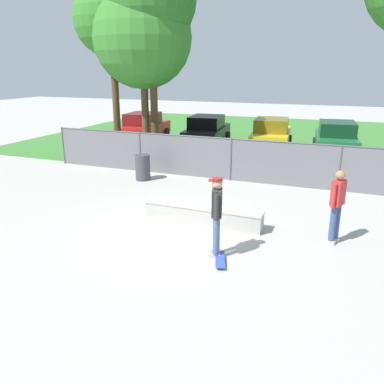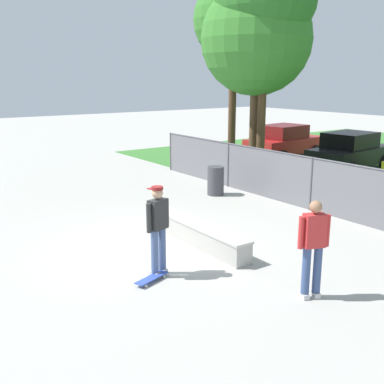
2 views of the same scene
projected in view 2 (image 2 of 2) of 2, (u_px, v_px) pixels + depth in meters
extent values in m
plane|color=#ADAAA3|center=(157.00, 247.00, 10.96)|extent=(80.00, 80.00, 0.00)
cube|color=#A8A59E|center=(199.00, 235.00, 11.02)|extent=(3.29, 0.49, 0.47)
cube|color=beige|center=(199.00, 225.00, 10.96)|extent=(3.33, 0.54, 0.06)
cube|color=beige|center=(154.00, 274.00, 9.30)|extent=(0.28, 0.17, 0.10)
cube|color=beige|center=(161.00, 271.00, 9.47)|extent=(0.28, 0.17, 0.10)
cylinder|color=#475B89|center=(155.00, 251.00, 9.17)|extent=(0.15, 0.15, 0.88)
cylinder|color=#475B89|center=(162.00, 248.00, 9.33)|extent=(0.15, 0.15, 0.88)
cube|color=#2D2D2D|center=(158.00, 214.00, 9.07)|extent=(0.31, 0.42, 0.60)
cylinder|color=#2D2D2D|center=(149.00, 218.00, 8.89)|extent=(0.10, 0.10, 0.58)
cylinder|color=#2D2D2D|center=(166.00, 212.00, 9.26)|extent=(0.10, 0.10, 0.58)
sphere|color=tan|center=(157.00, 193.00, 8.97)|extent=(0.22, 0.22, 0.22)
cylinder|color=maroon|center=(157.00, 188.00, 8.95)|extent=(0.23, 0.23, 0.06)
cube|color=maroon|center=(152.00, 188.00, 9.03)|extent=(0.17, 0.22, 0.02)
cube|color=#334CB2|center=(152.00, 278.00, 9.06)|extent=(0.44, 0.82, 0.02)
cube|color=#B2B2B7|center=(161.00, 274.00, 9.28)|extent=(0.15, 0.10, 0.02)
cube|color=#B2B2B7|center=(143.00, 283.00, 8.86)|extent=(0.15, 0.10, 0.02)
cylinder|color=silver|center=(164.00, 276.00, 9.24)|extent=(0.05, 0.06, 0.05)
cylinder|color=silver|center=(158.00, 274.00, 9.34)|extent=(0.05, 0.06, 0.05)
cylinder|color=silver|center=(146.00, 286.00, 8.82)|extent=(0.05, 0.06, 0.05)
cylinder|color=silver|center=(139.00, 284.00, 8.91)|extent=(0.05, 0.06, 0.05)
cylinder|color=#4C4C51|center=(171.00, 152.00, 19.90)|extent=(0.07, 0.07, 1.61)
cylinder|color=#4C4C51|center=(228.00, 165.00, 16.86)|extent=(0.07, 0.07, 1.61)
cylinder|color=#4C4C51|center=(311.00, 184.00, 13.82)|extent=(0.07, 0.07, 1.61)
cylinder|color=#4C4C51|center=(313.00, 158.00, 13.64)|extent=(15.39, 0.05, 0.05)
cube|color=slate|center=(311.00, 184.00, 13.82)|extent=(15.39, 0.01, 1.61)
cylinder|color=#513823|center=(232.00, 113.00, 19.52)|extent=(0.32, 0.32, 4.91)
sphere|color=#337528|center=(234.00, 20.00, 18.64)|extent=(3.31, 3.31, 3.31)
cylinder|color=brown|center=(253.00, 131.00, 18.13)|extent=(0.32, 0.32, 3.72)
sphere|color=#337528|center=(256.00, 39.00, 17.31)|extent=(4.19, 4.19, 4.19)
cylinder|color=#513823|center=(262.00, 111.00, 17.54)|extent=(0.32, 0.32, 5.35)
cube|color=#B21E1E|center=(285.00, 145.00, 22.86)|extent=(2.20, 4.35, 0.70)
cube|color=#621010|center=(283.00, 132.00, 22.60)|extent=(1.80, 2.24, 0.64)
cylinder|color=black|center=(286.00, 147.00, 24.43)|extent=(0.28, 0.66, 0.64)
cylinder|color=black|center=(315.00, 151.00, 23.12)|extent=(0.28, 0.66, 0.64)
cylinder|color=black|center=(253.00, 153.00, 22.77)|extent=(0.28, 0.66, 0.64)
cylinder|color=black|center=(282.00, 157.00, 21.45)|extent=(0.28, 0.66, 0.64)
cube|color=black|center=(351.00, 155.00, 19.77)|extent=(2.20, 4.35, 0.70)
cube|color=black|center=(350.00, 140.00, 19.51)|extent=(1.80, 2.24, 0.64)
cylinder|color=black|center=(347.00, 157.00, 21.34)|extent=(0.28, 0.66, 0.64)
cylinder|color=black|center=(314.00, 164.00, 19.68)|extent=(0.28, 0.66, 0.64)
cylinder|color=black|center=(353.00, 170.00, 18.36)|extent=(0.28, 0.66, 0.64)
cube|color=beige|center=(304.00, 295.00, 8.40)|extent=(0.28, 0.20, 0.10)
cube|color=beige|center=(315.00, 294.00, 8.46)|extent=(0.28, 0.20, 0.10)
cylinder|color=#384C7A|center=(306.00, 270.00, 8.26)|extent=(0.15, 0.15, 0.88)
cylinder|color=#384C7A|center=(317.00, 269.00, 8.31)|extent=(0.15, 0.15, 0.88)
cube|color=red|center=(314.00, 230.00, 8.11)|extent=(0.35, 0.43, 0.60)
cylinder|color=red|center=(301.00, 233.00, 8.05)|extent=(0.10, 0.10, 0.58)
cylinder|color=red|center=(327.00, 230.00, 8.17)|extent=(0.10, 0.10, 0.58)
sphere|color=#9E7051|center=(316.00, 207.00, 8.01)|extent=(0.22, 0.22, 0.22)
cylinder|color=#3F3F44|center=(216.00, 181.00, 15.72)|extent=(0.56, 0.56, 0.97)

